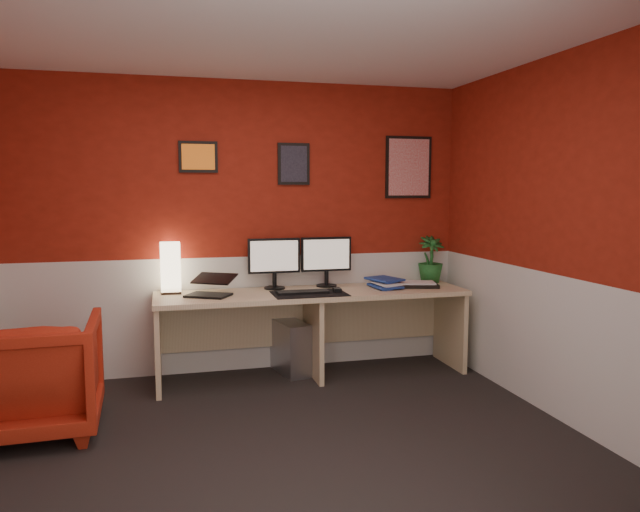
{
  "coord_description": "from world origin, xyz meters",
  "views": [
    {
      "loc": [
        -0.61,
        -3.43,
        1.59
      ],
      "look_at": [
        0.6,
        1.21,
        1.05
      ],
      "focal_mm": 33.77,
      "sensor_mm": 36.0,
      "label": 1
    }
  ],
  "objects_px": {
    "desk": "(313,334)",
    "monitor_right": "(327,254)",
    "zen_tray": "(417,285)",
    "armchair": "(33,376)",
    "potted_plant": "(431,259)",
    "laptop": "(208,283)",
    "shoji_lamp": "(171,269)",
    "pc_tower": "(291,347)",
    "monitor_left": "(274,255)"
  },
  "relations": [
    {
      "from": "shoji_lamp",
      "to": "armchair",
      "type": "relative_size",
      "value": 0.48
    },
    {
      "from": "monitor_left",
      "to": "zen_tray",
      "type": "bearing_deg",
      "value": -9.27
    },
    {
      "from": "laptop",
      "to": "potted_plant",
      "type": "xyz_separation_m",
      "value": [
        2.04,
        0.24,
        0.1
      ]
    },
    {
      "from": "desk",
      "to": "armchair",
      "type": "bearing_deg",
      "value": -160.99
    },
    {
      "from": "zen_tray",
      "to": "potted_plant",
      "type": "bearing_deg",
      "value": 43.95
    },
    {
      "from": "desk",
      "to": "shoji_lamp",
      "type": "xyz_separation_m",
      "value": [
        -1.15,
        0.21,
        0.56
      ]
    },
    {
      "from": "zen_tray",
      "to": "potted_plant",
      "type": "xyz_separation_m",
      "value": [
        0.22,
        0.21,
        0.2
      ]
    },
    {
      "from": "desk",
      "to": "potted_plant",
      "type": "xyz_separation_m",
      "value": [
        1.17,
        0.22,
        0.58
      ]
    },
    {
      "from": "laptop",
      "to": "armchair",
      "type": "bearing_deg",
      "value": -119.69
    },
    {
      "from": "monitor_left",
      "to": "armchair",
      "type": "relative_size",
      "value": 0.69
    },
    {
      "from": "pc_tower",
      "to": "monitor_left",
      "type": "bearing_deg",
      "value": 141.05
    },
    {
      "from": "laptop",
      "to": "potted_plant",
      "type": "bearing_deg",
      "value": 36.81
    },
    {
      "from": "zen_tray",
      "to": "potted_plant",
      "type": "relative_size",
      "value": 0.83
    },
    {
      "from": "armchair",
      "to": "desk",
      "type": "bearing_deg",
      "value": -162.89
    },
    {
      "from": "monitor_right",
      "to": "potted_plant",
      "type": "xyz_separation_m",
      "value": [
        0.99,
        0.0,
        -0.08
      ]
    },
    {
      "from": "shoji_lamp",
      "to": "armchair",
      "type": "height_order",
      "value": "shoji_lamp"
    },
    {
      "from": "zen_tray",
      "to": "armchair",
      "type": "relative_size",
      "value": 0.42
    },
    {
      "from": "monitor_right",
      "to": "pc_tower",
      "type": "distance_m",
      "value": 0.87
    },
    {
      "from": "monitor_left",
      "to": "armchair",
      "type": "bearing_deg",
      "value": -152.65
    },
    {
      "from": "desk",
      "to": "armchair",
      "type": "relative_size",
      "value": 3.09
    },
    {
      "from": "shoji_lamp",
      "to": "zen_tray",
      "type": "relative_size",
      "value": 1.14
    },
    {
      "from": "shoji_lamp",
      "to": "monitor_right",
      "type": "height_order",
      "value": "monitor_right"
    },
    {
      "from": "desk",
      "to": "laptop",
      "type": "relative_size",
      "value": 7.88
    },
    {
      "from": "monitor_right",
      "to": "shoji_lamp",
      "type": "bearing_deg",
      "value": -179.8
    },
    {
      "from": "laptop",
      "to": "monitor_left",
      "type": "xyz_separation_m",
      "value": [
        0.58,
        0.22,
        0.18
      ]
    },
    {
      "from": "desk",
      "to": "monitor_right",
      "type": "bearing_deg",
      "value": 50.71
    },
    {
      "from": "zen_tray",
      "to": "pc_tower",
      "type": "relative_size",
      "value": 0.78
    },
    {
      "from": "monitor_right",
      "to": "armchair",
      "type": "relative_size",
      "value": 0.69
    },
    {
      "from": "potted_plant",
      "to": "armchair",
      "type": "distance_m",
      "value": 3.39
    },
    {
      "from": "shoji_lamp",
      "to": "armchair",
      "type": "distance_m",
      "value": 1.39
    },
    {
      "from": "laptop",
      "to": "armchair",
      "type": "height_order",
      "value": "laptop"
    },
    {
      "from": "laptop",
      "to": "shoji_lamp",
      "type": "bearing_deg",
      "value": 171.23
    },
    {
      "from": "laptop",
      "to": "pc_tower",
      "type": "distance_m",
      "value": 0.95
    },
    {
      "from": "potted_plant",
      "to": "armchair",
      "type": "height_order",
      "value": "potted_plant"
    },
    {
      "from": "desk",
      "to": "potted_plant",
      "type": "distance_m",
      "value": 1.32
    },
    {
      "from": "armchair",
      "to": "zen_tray",
      "type": "bearing_deg",
      "value": -168.61
    },
    {
      "from": "desk",
      "to": "monitor_left",
      "type": "height_order",
      "value": "monitor_left"
    },
    {
      "from": "desk",
      "to": "monitor_left",
      "type": "bearing_deg",
      "value": 144.94
    },
    {
      "from": "desk",
      "to": "monitor_right",
      "type": "relative_size",
      "value": 4.48
    },
    {
      "from": "desk",
      "to": "potted_plant",
      "type": "bearing_deg",
      "value": 10.49
    },
    {
      "from": "armchair",
      "to": "pc_tower",
      "type": "bearing_deg",
      "value": -157.7
    },
    {
      "from": "desk",
      "to": "armchair",
      "type": "xyz_separation_m",
      "value": [
        -2.05,
        -0.71,
        0.02
      ]
    },
    {
      "from": "shoji_lamp",
      "to": "pc_tower",
      "type": "bearing_deg",
      "value": -4.08
    },
    {
      "from": "shoji_lamp",
      "to": "potted_plant",
      "type": "relative_size",
      "value": 0.94
    },
    {
      "from": "laptop",
      "to": "potted_plant",
      "type": "height_order",
      "value": "potted_plant"
    },
    {
      "from": "shoji_lamp",
      "to": "monitor_left",
      "type": "bearing_deg",
      "value": -0.49
    },
    {
      "from": "monitor_right",
      "to": "monitor_left",
      "type": "bearing_deg",
      "value": -178.52
    },
    {
      "from": "potted_plant",
      "to": "monitor_right",
      "type": "bearing_deg",
      "value": -179.95
    },
    {
      "from": "desk",
      "to": "monitor_left",
      "type": "xyz_separation_m",
      "value": [
        -0.29,
        0.2,
        0.66
      ]
    },
    {
      "from": "desk",
      "to": "monitor_right",
      "type": "height_order",
      "value": "monitor_right"
    }
  ]
}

